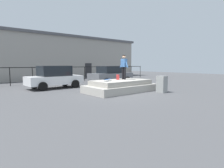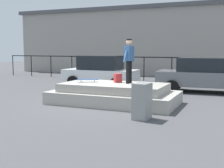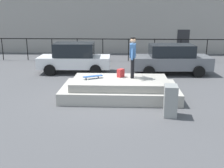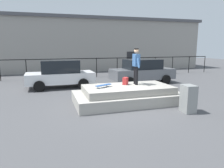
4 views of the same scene
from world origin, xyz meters
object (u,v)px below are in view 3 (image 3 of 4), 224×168
(skateboarder, at_px, (133,54))
(utility_box, at_px, (170,101))
(car_white_sedan_near, at_px, (74,58))
(skateboard, at_px, (93,76))
(car_grey_sedan_mid, at_px, (171,59))
(backpack, at_px, (121,73))

(skateboarder, bearing_deg, utility_box, -61.16)
(car_white_sedan_near, bearing_deg, skateboard, -70.61)
(car_white_sedan_near, relative_size, car_grey_sedan_mid, 0.93)
(car_white_sedan_near, distance_m, car_grey_sedan_mid, 5.59)
(skateboard, distance_m, backpack, 1.22)
(skateboard, height_order, backpack, backpack)
(utility_box, bearing_deg, skateboard, 150.17)
(backpack, xyz_separation_m, car_white_sedan_near, (-2.77, 4.21, -0.09))
(backpack, bearing_deg, car_grey_sedan_mid, 6.87)
(car_grey_sedan_mid, relative_size, utility_box, 4.10)
(car_white_sedan_near, bearing_deg, skateboarder, -52.72)
(car_white_sedan_near, xyz_separation_m, utility_box, (4.53, -6.59, -0.33))
(skateboard, relative_size, car_grey_sedan_mid, 0.19)
(skateboarder, height_order, backpack, skateboarder)
(backpack, relative_size, utility_box, 0.32)
(skateboard, bearing_deg, backpack, 17.05)
(skateboarder, height_order, car_white_sedan_near, skateboarder)
(skateboard, xyz_separation_m, utility_box, (2.92, -2.02, -0.34))
(skateboarder, distance_m, car_white_sedan_near, 5.47)
(skateboard, bearing_deg, skateboarder, 9.36)
(skateboard, bearing_deg, car_grey_sedan_mid, 48.39)
(skateboard, height_order, utility_box, utility_box)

